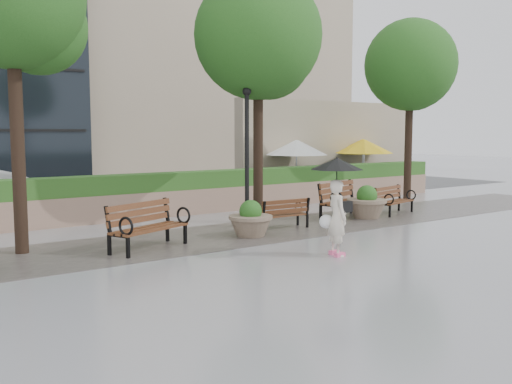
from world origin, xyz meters
TOP-DOWN VIEW (x-y plane):
  - ground at (0.00, 0.00)m, footprint 100.00×100.00m
  - cobble_strip at (0.00, 3.00)m, footprint 28.00×3.20m
  - hedge_wall at (0.00, 7.00)m, footprint 24.00×0.80m
  - cafe_wall at (9.50, 10.00)m, footprint 10.00×0.60m
  - cafe_hedge at (9.00, 7.80)m, footprint 8.00×0.50m
  - asphalt_street at (0.00, 11.00)m, footprint 40.00×7.00m
  - bldg_stone at (10.00, 23.00)m, footprint 18.00×10.00m
  - bench_1 at (-3.04, 2.52)m, footprint 2.08×1.43m
  - bench_2 at (1.03, 2.90)m, footprint 1.56×0.68m
  - bench_3 at (3.91, 3.41)m, footprint 2.16×1.35m
  - bench_4 at (5.73, 3.00)m, footprint 1.74×1.02m
  - planter_left at (-0.28, 2.49)m, footprint 1.10×1.10m
  - planter_right at (4.36, 2.92)m, footprint 1.20×1.20m
  - lamppost at (0.50, 3.75)m, footprint 0.28×0.28m
  - tree_0 at (-5.28, 3.83)m, footprint 3.15×3.00m
  - tree_1 at (1.39, 4.32)m, footprint 3.67×3.61m
  - tree_2 at (8.95, 5.07)m, footprint 3.48×3.38m
  - patio_umb_white at (6.38, 8.63)m, footprint 2.50×2.50m
  - patio_umb_yellow_a at (9.99, 8.35)m, footprint 2.50×2.50m
  - patio_umb_yellow_b at (10.88, 9.26)m, footprint 2.50×2.50m
  - car_right at (-4.33, 10.42)m, footprint 4.33×1.64m
  - pedestrian at (-0.08, -0.36)m, footprint 1.12×1.12m

SIDE VIEW (x-z plane):
  - ground at x=0.00m, z-range 0.00..0.00m
  - asphalt_street at x=0.00m, z-range 0.00..0.00m
  - cobble_strip at x=0.00m, z-range 0.00..0.01m
  - bench_2 at x=1.03m, z-range -0.17..0.65m
  - bench_4 at x=5.73m, z-range -0.18..0.70m
  - bench_1 at x=-3.04m, z-range -0.21..0.83m
  - bench_3 at x=3.91m, z-range -0.22..0.87m
  - planter_left at x=-0.28m, z-range -0.10..0.82m
  - planter_right at x=4.36m, z-range -0.11..0.90m
  - cafe_hedge at x=9.00m, z-range 0.00..0.90m
  - hedge_wall at x=0.00m, z-range -0.01..1.34m
  - car_right at x=-4.33m, z-range 0.00..1.41m
  - pedestrian at x=-0.08m, z-range 0.22..2.28m
  - lamppost at x=0.50m, z-range -0.23..3.58m
  - patio_umb_white at x=6.38m, z-range 0.84..3.14m
  - patio_umb_yellow_a at x=9.99m, z-range 0.84..3.14m
  - patio_umb_yellow_b at x=10.88m, z-range 0.84..3.14m
  - cafe_wall at x=9.50m, z-range 0.00..4.00m
  - tree_2 at x=8.95m, z-range 1.56..8.34m
  - tree_1 at x=1.39m, z-range 1.61..8.72m
  - tree_0 at x=-5.28m, z-range 1.79..8.68m
  - bldg_stone at x=10.00m, z-range 0.00..20.00m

